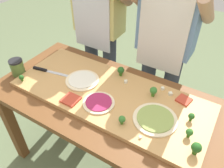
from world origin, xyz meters
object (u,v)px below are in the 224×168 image
Objects in this scene: chefs_knife at (46,71)px; pizza_whole_pesto_green at (155,119)px; prep_table at (108,110)px; cheese_crumble_d at (140,137)px; pizza_slice_center at (184,100)px; broccoli_floret_center_left at (121,71)px; pizza_whole_white_garlic at (82,80)px; broccoli_floret_center_right at (189,132)px; pizza_whole_beet_magenta at (99,102)px; broccoli_floret_front_left at (196,148)px; cheese_crumble_b at (170,94)px; cheese_crumble_c at (126,82)px; broccoli_floret_front_mid at (153,91)px; cook_right at (166,38)px; sauce_jar at (17,67)px; broccoli_floret_back_mid at (21,78)px; broccoli_floret_back_left at (191,117)px; pizza_slice_far_right at (71,99)px; cook_left at (98,20)px; broccoli_floret_front_right at (122,119)px; cheese_crumble_a at (163,89)px.

chefs_knife is 1.13× the size of pizza_whole_pesto_green.
prep_table is 118.92× the size of cheese_crumble_d.
broccoli_floret_center_left is at bearing 177.58° from pizza_slice_center.
pizza_whole_white_garlic is 4.11× the size of broccoli_floret_center_right.
cheese_crumble_d is (0.33, -0.10, -0.00)m from pizza_whole_beet_magenta.
broccoli_floret_center_right is at bearing 124.06° from broccoli_floret_front_left.
cheese_crumble_b reaches higher than pizza_whole_beet_magenta.
cheese_crumble_c is at bearing 80.02° from pizza_whole_beet_magenta.
broccoli_floret_front_mid is 3.39× the size of cheese_crumble_c.
pizza_whole_white_garlic is 17.86× the size of cheese_crumble_d.
pizza_slice_center is at bearing 112.34° from broccoli_floret_center_right.
pizza_slice_center is at bearing 17.85° from broccoli_floret_front_mid.
broccoli_floret_front_mid reaches higher than pizza_slice_center.
sauce_jar is at bearing -140.70° from cook_right.
broccoli_floret_back_mid reaches higher than pizza_whole_pesto_green.
broccoli_floret_back_left reaches higher than chefs_knife.
pizza_whole_pesto_green reaches higher than prep_table.
broccoli_floret_back_mid reaches higher than chefs_knife.
cheese_crumble_d is at bearing -3.82° from pizza_slice_far_right.
cheese_crumble_b is at bearing -24.32° from cook_left.
cook_right is at bearing 118.87° from cheese_crumble_b.
cook_right is at bearing 75.45° from prep_table.
cook_right reaches higher than pizza_slice_far_right.
pizza_whole_pesto_green is (0.34, -0.04, 0.15)m from prep_table.
broccoli_floret_center_left is 0.74m from sauce_jar.
cook_left is at bearing 131.49° from broccoli_floret_front_right.
cook_left is (-0.72, 0.33, 0.18)m from cheese_crumble_a.
broccoli_floret_front_left is at bearing -0.61° from sauce_jar.
cheese_crumble_b is at bearing 23.13° from broccoli_floret_back_mid.
cook_right is at bearing 0.00° from cook_left.
broccoli_floret_back_mid is at bearing -109.43° from chefs_knife.
cheese_crumble_a is (0.31, 0.01, -0.03)m from broccoli_floret_center_left.
broccoli_floret_center_left is 0.41m from cook_right.
sauce_jar is (-0.11, 0.06, 0.01)m from broccoli_floret_back_mid.
pizza_whole_pesto_green is 0.52m from pizza_slice_far_right.
cook_left reaches higher than broccoli_floret_back_left.
broccoli_floret_center_right is 0.35m from broccoli_floret_front_mid.
cook_left and cook_right have the same top height.
cheese_crumble_c is at bearing -165.26° from cheese_crumble_a.
broccoli_floret_front_left is at bearing -28.78° from cheese_crumble_c.
cook_left is (-0.97, 0.61, 0.15)m from broccoli_floret_center_right.
pizza_whole_pesto_green is at bearing -150.30° from broccoli_floret_back_left.
sauce_jar is at bearing -177.53° from pizza_whole_beet_magenta.
broccoli_floret_center_left is 1.25× the size of broccoli_floret_front_right.
broccoli_floret_front_right is 0.39m from cheese_crumble_b.
pizza_slice_far_right is at bearing -171.32° from broccoli_floret_center_right.
broccoli_floret_front_left reaches higher than prep_table.
pizza_whole_white_garlic reaches higher than pizza_slice_center.
sauce_jar is at bearing -161.84° from pizza_whole_white_garlic.
pizza_whole_beet_magenta is 15.22× the size of cheese_crumble_d.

